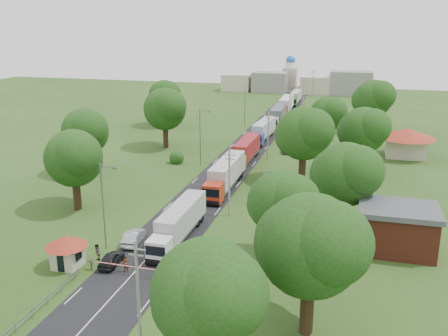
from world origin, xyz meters
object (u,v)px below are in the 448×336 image
(boom_barrier, at_px, (119,266))
(guard_booth, at_px, (67,248))
(car_lane_front, at_px, (111,259))
(pedestrian_near, at_px, (126,265))
(truck_0, at_px, (179,223))
(info_sign, at_px, (279,129))
(car_lane_mid, at_px, (134,237))

(boom_barrier, bearing_deg, guard_booth, -179.99)
(guard_booth, distance_m, car_lane_front, 4.69)
(pedestrian_near, bearing_deg, truck_0, 45.34)
(guard_booth, distance_m, info_sign, 61.27)
(guard_booth, distance_m, car_lane_mid, 8.28)
(info_sign, height_order, car_lane_mid, info_sign)
(pedestrian_near, bearing_deg, car_lane_front, 126.16)
(truck_0, bearing_deg, car_lane_front, -120.30)
(car_lane_front, height_order, pedestrian_near, pedestrian_near)
(info_sign, bearing_deg, truck_0, -94.01)
(boom_barrier, xyz_separation_m, info_sign, (6.56, 60.00, 2.11))
(guard_booth, distance_m, pedestrian_near, 6.54)
(guard_booth, relative_size, info_sign, 1.07)
(pedestrian_near, bearing_deg, guard_booth, 155.22)
(guard_booth, bearing_deg, car_lane_front, 19.67)
(boom_barrier, distance_m, car_lane_mid, 7.19)
(car_lane_front, bearing_deg, info_sign, -102.20)
(boom_barrier, height_order, guard_booth, guard_booth)
(truck_0, bearing_deg, pedestrian_near, -105.39)
(info_sign, xyz_separation_m, truck_0, (-3.54, -50.53, -0.93))
(guard_booth, height_order, pedestrian_near, guard_booth)
(info_sign, relative_size, car_lane_front, 1.00)
(info_sign, height_order, truck_0, info_sign)
(boom_barrier, distance_m, truck_0, 10.01)
(truck_0, xyz_separation_m, car_lane_mid, (-4.66, -2.47, -1.30))
(boom_barrier, distance_m, pedestrian_near, 0.74)
(truck_0, bearing_deg, guard_booth, -133.08)
(info_sign, distance_m, car_lane_front, 59.12)
(boom_barrier, height_order, info_sign, info_sign)
(guard_booth, xyz_separation_m, car_lane_front, (4.20, 1.50, -1.47))
(boom_barrier, xyz_separation_m, car_lane_front, (-1.64, 1.50, -0.19))
(boom_barrier, xyz_separation_m, car_lane_mid, (-1.64, 7.00, -0.12))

